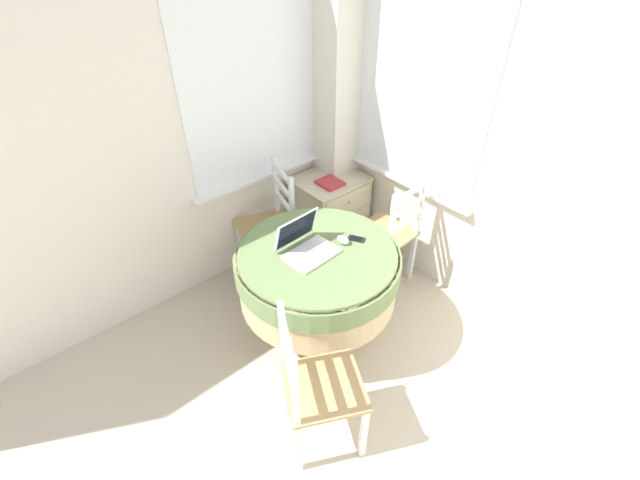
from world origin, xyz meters
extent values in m
cube|color=silver|center=(-0.19, 3.40, 1.27)|extent=(4.02, 0.06, 2.55)
cube|color=white|center=(0.99, 3.37, 1.49)|extent=(1.10, 0.01, 1.42)
cube|color=white|center=(0.99, 3.34, 0.77)|extent=(1.18, 0.07, 0.02)
cube|color=white|center=(1.82, 2.54, 1.49)|extent=(0.01, 1.10, 1.42)
cube|color=white|center=(1.79, 2.54, 0.77)|extent=(0.07, 1.18, 0.02)
cube|color=silver|center=(1.68, 3.23, 1.27)|extent=(0.28, 0.28, 2.55)
cylinder|color=#4C3D2D|center=(0.73, 2.36, 0.01)|extent=(0.36, 0.36, 0.03)
cylinder|color=#4C3D2D|center=(0.73, 2.36, 0.38)|extent=(0.11, 0.11, 0.69)
cylinder|color=tan|center=(0.73, 2.36, 0.54)|extent=(1.04, 1.04, 0.35)
cylinder|color=#6B8451|center=(0.73, 2.36, 0.65)|extent=(1.06, 1.06, 0.15)
cylinder|color=#6B8451|center=(0.73, 2.36, 0.73)|extent=(1.01, 1.01, 0.02)
cube|color=white|center=(0.68, 2.35, 0.75)|extent=(0.34, 0.24, 0.02)
cube|color=silver|center=(0.68, 2.37, 0.76)|extent=(0.29, 0.15, 0.00)
cube|color=white|center=(0.67, 2.49, 0.86)|extent=(0.33, 0.09, 0.21)
cube|color=black|center=(0.67, 2.49, 0.86)|extent=(0.29, 0.07, 0.19)
ellipsoid|color=silver|center=(0.91, 2.32, 0.76)|extent=(0.06, 0.09, 0.05)
cube|color=black|center=(1.00, 2.29, 0.74)|extent=(0.10, 0.12, 0.01)
cube|color=black|center=(1.00, 2.29, 0.75)|extent=(0.07, 0.09, 0.00)
cube|color=tan|center=(0.84, 3.13, 0.46)|extent=(0.49, 0.49, 0.02)
cube|color=silver|center=(0.71, 3.34, 0.22)|extent=(0.04, 0.04, 0.45)
cube|color=silver|center=(0.62, 3.01, 0.22)|extent=(0.04, 0.04, 0.45)
cube|color=silver|center=(1.05, 3.24, 0.22)|extent=(0.04, 0.04, 0.45)
cube|color=silver|center=(0.96, 2.92, 0.22)|extent=(0.04, 0.04, 0.45)
cube|color=silver|center=(1.05, 3.24, 0.71)|extent=(0.04, 0.04, 0.48)
cube|color=silver|center=(0.96, 2.92, 0.71)|extent=(0.04, 0.04, 0.48)
cube|color=silver|center=(1.01, 3.08, 0.89)|extent=(0.11, 0.33, 0.04)
cube|color=silver|center=(1.01, 3.08, 0.77)|extent=(0.11, 0.33, 0.04)
cube|color=silver|center=(1.01, 3.08, 0.64)|extent=(0.11, 0.33, 0.04)
cube|color=tan|center=(1.50, 2.46, 0.46)|extent=(0.41, 0.43, 0.02)
cube|color=silver|center=(1.66, 2.65, 0.22)|extent=(0.04, 0.04, 0.45)
cube|color=silver|center=(1.32, 2.63, 0.22)|extent=(0.04, 0.04, 0.45)
cube|color=silver|center=(1.68, 2.30, 0.22)|extent=(0.04, 0.04, 0.45)
cube|color=silver|center=(1.34, 2.28, 0.22)|extent=(0.04, 0.04, 0.45)
cube|color=silver|center=(1.68, 2.30, 0.71)|extent=(0.03, 0.03, 0.48)
cube|color=silver|center=(1.34, 2.28, 0.71)|extent=(0.03, 0.03, 0.48)
cube|color=silver|center=(1.51, 2.29, 0.89)|extent=(0.34, 0.04, 0.04)
cube|color=silver|center=(1.51, 2.29, 0.77)|extent=(0.34, 0.04, 0.04)
cube|color=silver|center=(1.51, 2.29, 0.64)|extent=(0.34, 0.04, 0.04)
cube|color=tan|center=(0.26, 1.75, 0.46)|extent=(0.54, 0.54, 0.02)
cube|color=silver|center=(0.33, 1.51, 0.22)|extent=(0.05, 0.05, 0.45)
cube|color=silver|center=(0.49, 1.82, 0.22)|extent=(0.05, 0.05, 0.45)
cube|color=silver|center=(0.02, 1.68, 0.22)|extent=(0.05, 0.05, 0.45)
cube|color=silver|center=(0.18, 1.98, 0.22)|extent=(0.05, 0.05, 0.45)
cube|color=silver|center=(0.02, 1.68, 0.71)|extent=(0.04, 0.04, 0.48)
cube|color=silver|center=(0.18, 1.98, 0.71)|extent=(0.04, 0.04, 0.48)
cube|color=silver|center=(0.10, 1.83, 0.89)|extent=(0.18, 0.31, 0.04)
cube|color=silver|center=(0.10, 1.83, 0.77)|extent=(0.18, 0.31, 0.04)
cube|color=silver|center=(0.10, 1.83, 0.64)|extent=(0.18, 0.31, 0.04)
cube|color=beige|center=(1.51, 3.10, 0.32)|extent=(0.56, 0.46, 0.65)
cube|color=beige|center=(1.51, 3.10, 0.65)|extent=(0.58, 0.48, 0.02)
cube|color=beige|center=(1.51, 2.87, 0.54)|extent=(0.49, 0.01, 0.18)
sphere|color=olive|center=(1.51, 2.86, 0.54)|extent=(0.02, 0.02, 0.02)
cube|color=beige|center=(1.51, 2.87, 0.32)|extent=(0.49, 0.01, 0.18)
sphere|color=olive|center=(1.51, 2.86, 0.32)|extent=(0.02, 0.02, 0.02)
cube|color=beige|center=(1.51, 2.87, 0.11)|extent=(0.49, 0.01, 0.18)
sphere|color=olive|center=(1.51, 2.86, 0.11)|extent=(0.02, 0.02, 0.02)
cube|color=#BC3338|center=(1.44, 3.03, 0.68)|extent=(0.18, 0.20, 0.02)
camera|label=1|loc=(-0.62, 0.77, 2.42)|focal=24.00mm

